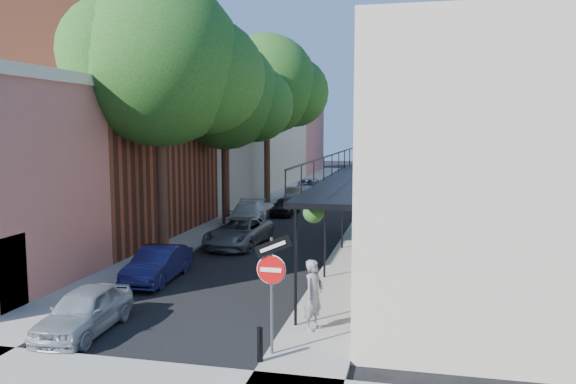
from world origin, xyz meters
The scene contains 20 objects.
ground centered at (0.00, 0.00, 0.00)m, with size 160.00×160.00×0.00m, color black.
road_surface centered at (0.00, 30.00, 0.01)m, with size 6.00×64.00×0.01m, color black.
sidewalk_left centered at (-4.00, 30.00, 0.06)m, with size 2.00×64.00×0.12m, color gray.
sidewalk_right centered at (4.00, 30.00, 0.06)m, with size 2.00×64.00×0.12m, color gray.
sidewalk_cross centered at (0.00, -1.00, 0.06)m, with size 12.00×2.00×0.12m, color gray.
buildings_left centered at (-9.30, 28.76, 4.94)m, with size 10.10×59.10×12.00m.
buildings_right centered at (8.99, 29.49, 4.42)m, with size 9.80×55.00×10.00m.
sign_post centered at (3.16, 0.97, 2.04)m, with size 0.89×0.17×2.99m.
bollard centered at (3.00, 0.50, 0.52)m, with size 0.14×0.14×0.80m, color black.
oak_near centered at (-3.37, 10.26, 7.88)m, with size 7.48×6.80×11.42m.
oak_mid centered at (-3.42, 18.23, 7.06)m, with size 6.60×6.00×10.20m.
oak_far centered at (-3.35, 27.27, 8.26)m, with size 7.70×7.00×11.90m.
parked_car_a centered at (-2.10, 1.53, 0.60)m, with size 1.42×3.54×1.21m, color #8F969E.
parked_car_b centered at (-2.44, 6.61, 0.61)m, with size 1.29×3.69×1.22m, color #151641.
parked_car_c centered at (-1.44, 12.90, 0.64)m, with size 2.13×4.62×1.28m, color slate.
parked_car_d centered at (-2.60, 18.10, 0.65)m, with size 1.81×4.46×1.30m, color silver.
parked_car_e centered at (-1.40, 22.30, 0.57)m, with size 1.34×3.34×1.14m, color black.
parked_car_f centered at (-2.02, 27.98, 0.56)m, with size 1.18×3.39×1.12m, color slate.
parked_car_g centered at (-1.74, 32.39, 0.67)m, with size 2.23×4.83×1.34m, color #959AA8.
pedestrian centered at (3.83, 2.77, 1.06)m, with size 0.68×0.45×1.87m, color slate.
Camera 1 is at (6.29, -11.30, 5.41)m, focal length 35.00 mm.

